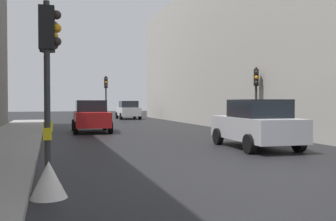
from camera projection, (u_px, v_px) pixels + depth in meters
name	position (u px, v px, depth m)	size (l,w,h in m)	color
ground_plane	(273.00, 174.00, 8.69)	(120.00, 120.00, 0.00)	black
sidewalk_kerb	(0.00, 150.00, 12.43)	(2.52, 40.00, 0.16)	gray
building_facade_right	(268.00, 57.00, 29.09)	(12.00, 29.32, 10.40)	#B2ADA3
traffic_light_near_right	(48.00, 63.00, 9.36)	(0.45, 0.34, 3.86)	#2D2D2D
traffic_light_far_median	(106.00, 91.00, 29.40)	(0.25, 0.43, 3.71)	#2D2D2D
traffic_light_near_left	(48.00, 59.00, 7.32)	(0.43, 0.25, 3.65)	#2D2D2D
traffic_light_mid_street	(256.00, 88.00, 18.84)	(0.36, 0.45, 3.42)	#2D2D2D
car_silver_hatchback	(256.00, 124.00, 13.48)	(2.21, 4.29, 1.76)	#BCBCC1
car_white_compact	(128.00, 110.00, 36.41)	(2.12, 4.25, 1.76)	silver
car_red_sedan	(91.00, 116.00, 20.91)	(2.11, 4.25, 1.76)	red
warning_sign_triangle	(49.00, 180.00, 6.50)	(0.64, 0.64, 0.65)	silver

